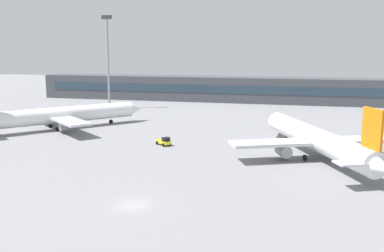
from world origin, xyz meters
name	(u,v)px	position (x,y,z in m)	size (l,w,h in m)	color
ground_plane	(204,140)	(0.00, 40.00, 0.00)	(400.00, 400.00, 0.00)	gray
terminal_building	(246,90)	(0.00, 110.28, 4.50)	(156.80, 12.13, 9.00)	#3F4247
airplane_near	(314,138)	(22.28, 31.13, 3.39)	(30.49, 42.31, 11.13)	silver
airplane_mid	(63,115)	(-36.12, 45.18, 3.33)	(31.57, 35.89, 10.93)	white
baggage_tug_yellow	(164,141)	(-6.64, 33.45, 0.80)	(3.73, 3.44, 1.75)	yellow
floodlight_tower_west	(108,56)	(-41.33, 82.70, 16.89)	(3.20, 0.80, 29.64)	gray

